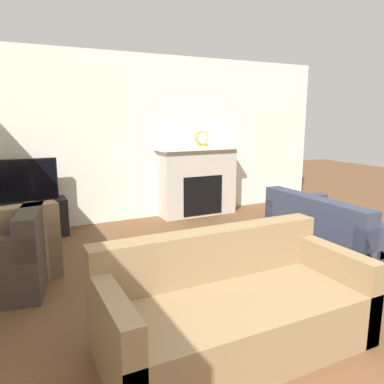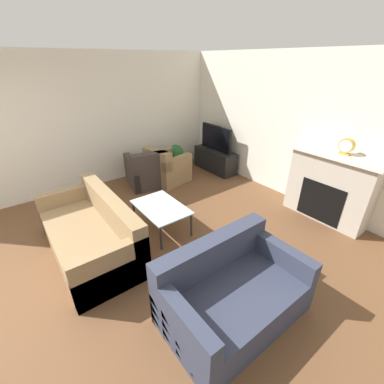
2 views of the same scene
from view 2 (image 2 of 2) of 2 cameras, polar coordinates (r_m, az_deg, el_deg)
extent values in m
plane|color=brown|center=(3.98, -32.00, -17.22)|extent=(20.00, 20.00, 0.00)
cube|color=silver|center=(5.53, 18.57, 13.77)|extent=(7.90, 0.06, 2.70)
cube|color=silver|center=(6.04, -16.49, 15.13)|extent=(0.06, 7.63, 2.70)
cube|color=#BCB2A3|center=(4.94, 28.25, 1.00)|extent=(1.34, 0.42, 1.20)
cube|color=black|center=(4.85, 26.54, -2.03)|extent=(0.74, 0.01, 0.67)
cube|color=white|center=(4.72, 29.63, 7.17)|extent=(1.46, 0.48, 0.05)
cube|color=black|center=(6.53, 5.14, 7.09)|extent=(1.17, 0.41, 0.54)
cube|color=black|center=(6.36, 5.35, 11.87)|extent=(0.98, 0.05, 0.59)
cube|color=black|center=(6.34, 5.17, 11.84)|extent=(0.94, 0.01, 0.55)
cube|color=#8C704C|center=(4.04, -21.80, -9.91)|extent=(1.97, 0.94, 0.42)
cube|color=#8C704C|center=(3.89, -17.72, -3.37)|extent=(1.97, 0.20, 0.40)
cube|color=#8C704C|center=(4.75, -25.33, -3.04)|extent=(0.14, 0.94, 0.66)
cube|color=#8C704C|center=(3.26, -17.21, -16.48)|extent=(0.14, 0.94, 0.66)
cube|color=#33384C|center=(3.04, 9.34, -22.86)|extent=(0.95, 1.52, 0.42)
cube|color=#33384C|center=(2.93, 4.62, -13.41)|extent=(0.20, 1.52, 0.40)
cube|color=#33384C|center=(2.66, -2.34, -28.39)|extent=(0.95, 0.14, 0.66)
cube|color=#33384C|center=(3.35, 18.08, -15.26)|extent=(0.95, 0.14, 0.66)
cube|color=#3D332D|center=(5.86, -9.95, 3.72)|extent=(0.98, 0.95, 0.42)
cube|color=#3D332D|center=(5.42, -9.31, 6.47)|extent=(0.35, 0.82, 0.40)
cube|color=#3D332D|center=(5.90, -6.99, 5.37)|extent=(0.85, 0.30, 0.66)
cube|color=#3D332D|center=(5.75, -13.17, 4.20)|extent=(0.85, 0.30, 0.66)
cube|color=#8C704C|center=(5.93, -5.27, 4.29)|extent=(0.89, 0.92, 0.42)
cube|color=#8C704C|center=(5.59, -7.72, 7.24)|extent=(0.78, 0.33, 0.40)
cube|color=#8C704C|center=(5.67, -3.20, 4.59)|extent=(0.28, 0.81, 0.66)
cube|color=#8C704C|center=(6.10, -7.29, 6.08)|extent=(0.28, 0.81, 0.66)
cylinder|color=#333338|center=(4.50, -12.73, -4.41)|extent=(0.04, 0.04, 0.41)
cylinder|color=#333338|center=(3.84, -6.93, -10.09)|extent=(0.04, 0.04, 0.41)
cylinder|color=#333338|center=(4.71, -6.63, -2.32)|extent=(0.04, 0.04, 0.41)
cylinder|color=#333338|center=(4.08, -0.14, -7.28)|extent=(0.04, 0.04, 0.41)
cube|color=silver|center=(4.15, -6.92, -3.33)|extent=(0.97, 0.64, 0.02)
cylinder|color=#47474C|center=(6.46, -3.58, 5.47)|extent=(0.28, 0.28, 0.23)
cylinder|color=#4C3823|center=(6.40, -3.63, 6.91)|extent=(0.03, 0.03, 0.12)
sphere|color=#235628|center=(6.33, -3.68, 8.71)|extent=(0.39, 0.39, 0.39)
cube|color=#B79338|center=(4.70, 30.76, 7.36)|extent=(0.16, 0.07, 0.03)
cylinder|color=#B79338|center=(4.67, 31.13, 8.83)|extent=(0.23, 0.07, 0.23)
cylinder|color=white|center=(4.64, 30.95, 8.77)|extent=(0.19, 0.00, 0.19)
camera|label=1|loc=(4.97, -54.38, 6.46)|focal=35.00mm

